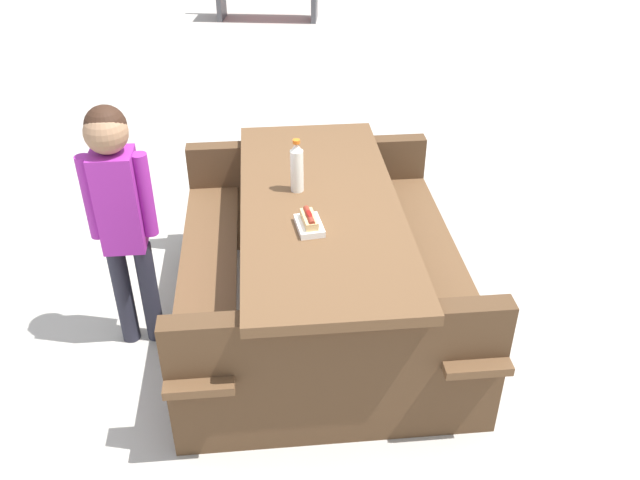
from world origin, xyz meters
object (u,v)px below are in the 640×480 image
object	(u,v)px
picnic_table	(320,253)
hotdog_tray	(309,223)
child_in_coat	(119,202)
soda_bottle	(297,167)

from	to	relation	value
picnic_table	hotdog_tray	bearing A→B (deg)	-17.42
picnic_table	hotdog_tray	xyz separation A→B (m)	(0.24, -0.08, 0.34)
child_in_coat	hotdog_tray	bearing A→B (deg)	75.38
picnic_table	soda_bottle	xyz separation A→B (m)	(-0.12, -0.10, 0.43)
soda_bottle	hotdog_tray	xyz separation A→B (m)	(0.36, 0.02, -0.09)
soda_bottle	picnic_table	bearing A→B (deg)	40.11
hotdog_tray	child_in_coat	bearing A→B (deg)	-104.62
soda_bottle	child_in_coat	bearing A→B (deg)	-80.67
picnic_table	child_in_coat	world-z (taller)	child_in_coat
soda_bottle	hotdog_tray	distance (m)	0.37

